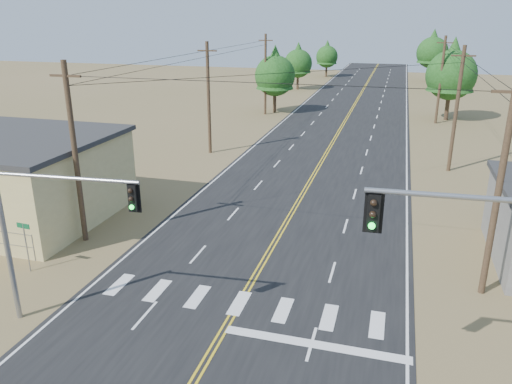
% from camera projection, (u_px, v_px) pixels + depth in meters
% --- Properties ---
extents(road, '(15.00, 200.00, 0.02)m').
position_uv_depth(road, '(318.00, 167.00, 42.13)').
color(road, black).
rests_on(road, ground).
extents(utility_pole_left_near, '(1.80, 0.30, 10.00)m').
position_uv_depth(utility_pole_left_near, '(75.00, 153.00, 26.82)').
color(utility_pole_left_near, '#4C3826').
rests_on(utility_pole_left_near, ground).
extents(utility_pole_left_mid, '(1.80, 0.30, 10.00)m').
position_uv_depth(utility_pole_left_mid, '(209.00, 98.00, 44.95)').
color(utility_pole_left_mid, '#4C3826').
rests_on(utility_pole_left_mid, ground).
extents(utility_pole_left_far, '(1.80, 0.30, 10.00)m').
position_uv_depth(utility_pole_left_far, '(265.00, 74.00, 63.08)').
color(utility_pole_left_far, '#4C3826').
rests_on(utility_pole_left_far, ground).
extents(utility_pole_right_near, '(1.80, 0.30, 10.00)m').
position_uv_depth(utility_pole_right_near, '(499.00, 188.00, 21.40)').
color(utility_pole_right_near, '#4C3826').
rests_on(utility_pole_right_near, ground).
extents(utility_pole_right_mid, '(1.80, 0.30, 10.00)m').
position_uv_depth(utility_pole_right_mid, '(456.00, 109.00, 39.53)').
color(utility_pole_right_mid, '#4C3826').
rests_on(utility_pole_right_mid, ground).
extents(utility_pole_right_far, '(1.80, 0.30, 10.00)m').
position_uv_depth(utility_pole_right_far, '(441.00, 79.00, 57.66)').
color(utility_pole_right_far, '#4C3826').
rests_on(utility_pole_right_far, ground).
extents(signal_mast_left, '(6.05, 0.70, 6.60)m').
position_uv_depth(signal_mast_left, '(42.00, 223.00, 19.37)').
color(signal_mast_left, gray).
rests_on(signal_mast_left, ground).
extents(signal_mast_right, '(5.85, 0.71, 7.53)m').
position_uv_depth(signal_mast_right, '(503.00, 274.00, 14.38)').
color(signal_mast_right, gray).
rests_on(signal_mast_right, ground).
extents(street_sign, '(0.77, 0.09, 2.59)m').
position_uv_depth(street_sign, '(25.00, 239.00, 24.45)').
color(street_sign, gray).
rests_on(street_sign, ground).
extents(tree_left_near, '(5.19, 5.19, 8.66)m').
position_uv_depth(tree_left_near, '(275.00, 72.00, 64.13)').
color(tree_left_near, '#3F2D1E').
rests_on(tree_left_near, ground).
extents(tree_left_mid, '(4.77, 4.77, 7.94)m').
position_uv_depth(tree_left_mid, '(298.00, 61.00, 84.94)').
color(tree_left_mid, '#3F2D1E').
rests_on(tree_left_mid, ground).
extents(tree_left_far, '(4.45, 4.45, 7.42)m').
position_uv_depth(tree_left_far, '(327.00, 54.00, 102.73)').
color(tree_left_far, '#3F2D1E').
rests_on(tree_left_far, ground).
extents(tree_right_near, '(5.90, 5.90, 9.84)m').
position_uv_depth(tree_right_near, '(452.00, 70.00, 59.18)').
color(tree_right_near, '#3F2D1E').
rests_on(tree_right_near, ground).
extents(tree_right_mid, '(4.04, 4.04, 6.73)m').
position_uv_depth(tree_right_mid, '(446.00, 65.00, 84.87)').
color(tree_right_mid, '#3F2D1E').
rests_on(tree_right_mid, ground).
extents(tree_right_far, '(5.89, 5.89, 9.81)m').
position_uv_depth(tree_right_far, '(433.00, 49.00, 95.02)').
color(tree_right_far, '#3F2D1E').
rests_on(tree_right_far, ground).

